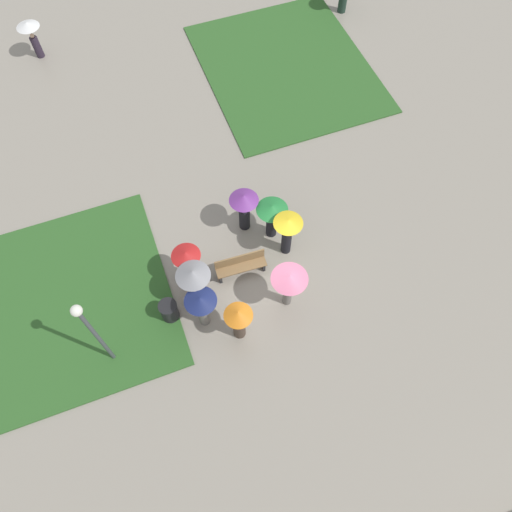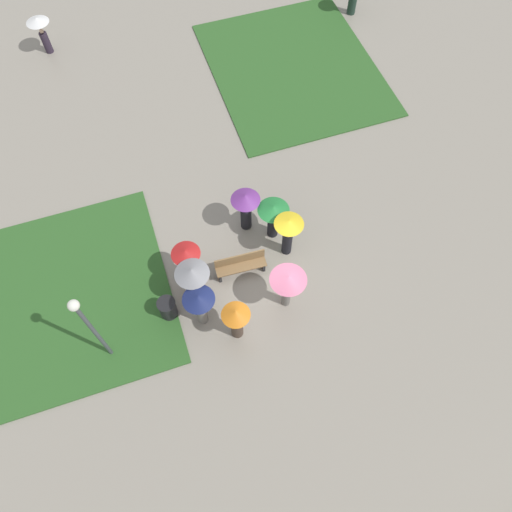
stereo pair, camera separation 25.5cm
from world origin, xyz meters
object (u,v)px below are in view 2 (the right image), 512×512
(crowd_person_green, at_px, (273,215))
(lone_walker_near_lawn, at_px, (40,29))
(lamp_post, at_px, (88,323))
(crowd_person_purple, at_px, (246,206))
(crowd_person_pink, at_px, (288,282))
(crowd_person_yellow, at_px, (288,231))
(crowd_person_orange, at_px, (236,319))
(trash_bin, at_px, (168,308))
(park_bench, at_px, (241,264))
(crowd_person_red, at_px, (187,259))
(crowd_person_navy, at_px, (200,304))
(crowd_person_grey, at_px, (193,278))

(crowd_person_green, relative_size, lone_walker_near_lawn, 1.00)
(lamp_post, bearing_deg, crowd_person_purple, 29.74)
(crowd_person_pink, xyz_separation_m, crowd_person_yellow, (0.73, 1.88, -0.23))
(crowd_person_green, relative_size, crowd_person_yellow, 0.88)
(crowd_person_orange, bearing_deg, crowd_person_green, 36.98)
(trash_bin, bearing_deg, crowd_person_green, 23.38)
(crowd_person_yellow, relative_size, crowd_person_orange, 1.09)
(park_bench, bearing_deg, crowd_person_pink, -53.86)
(park_bench, bearing_deg, crowd_person_red, 171.67)
(trash_bin, bearing_deg, crowd_person_navy, -28.76)
(crowd_person_grey, bearing_deg, crowd_person_orange, -137.57)
(crowd_person_green, height_order, crowd_person_pink, crowd_person_pink)
(lamp_post, height_order, crowd_person_pink, lamp_post)
(crowd_person_purple, relative_size, crowd_person_green, 1.10)
(crowd_person_purple, xyz_separation_m, crowd_person_orange, (-1.58, -3.85, -0.11))
(crowd_person_navy, relative_size, lone_walker_near_lawn, 1.07)
(park_bench, xyz_separation_m, crowd_person_yellow, (1.78, 0.24, 0.83))
(lamp_post, xyz_separation_m, crowd_person_yellow, (6.64, 1.74, -1.31))
(crowd_person_red, relative_size, crowd_person_yellow, 0.92)
(crowd_person_pink, distance_m, crowd_person_navy, 2.83)
(park_bench, xyz_separation_m, crowd_person_green, (1.56, 1.08, 0.74))
(park_bench, relative_size, crowd_person_orange, 0.99)
(trash_bin, distance_m, crowd_person_navy, 1.43)
(lamp_post, relative_size, crowd_person_red, 2.23)
(park_bench, height_order, lamp_post, lamp_post)
(trash_bin, bearing_deg, crowd_person_grey, 16.71)
(crowd_person_red, bearing_deg, lamp_post, 56.55)
(lamp_post, xyz_separation_m, crowd_person_green, (6.41, 2.58, -1.40))
(trash_bin, bearing_deg, lamp_post, -161.10)
(park_bench, height_order, crowd_person_navy, crowd_person_navy)
(park_bench, bearing_deg, crowd_person_purple, 69.14)
(crowd_person_navy, bearing_deg, crowd_person_yellow, 158.18)
(park_bench, relative_size, lamp_post, 0.44)
(crowd_person_yellow, bearing_deg, lone_walker_near_lawn, 17.70)
(crowd_person_red, height_order, lone_walker_near_lawn, crowd_person_red)
(crowd_person_pink, height_order, crowd_person_yellow, same)
(lamp_post, xyz_separation_m, crowd_person_pink, (5.91, -0.13, -1.07))
(crowd_person_purple, relative_size, crowd_person_navy, 1.03)
(crowd_person_grey, bearing_deg, crowd_person_navy, -168.09)
(crowd_person_grey, height_order, crowd_person_navy, crowd_person_grey)
(park_bench, height_order, crowd_person_orange, crowd_person_orange)
(crowd_person_orange, bearing_deg, crowd_person_yellow, 25.85)
(crowd_person_yellow, bearing_deg, crowd_person_pink, 150.26)
(lamp_post, relative_size, crowd_person_purple, 2.12)
(trash_bin, bearing_deg, crowd_person_red, 47.03)
(crowd_person_grey, height_order, crowd_person_pink, crowd_person_grey)
(crowd_person_grey, height_order, crowd_person_red, crowd_person_grey)
(crowd_person_pink, bearing_deg, crowd_person_navy, -57.25)
(crowd_person_grey, distance_m, crowd_person_green, 3.61)
(crowd_person_grey, relative_size, crowd_person_navy, 1.07)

